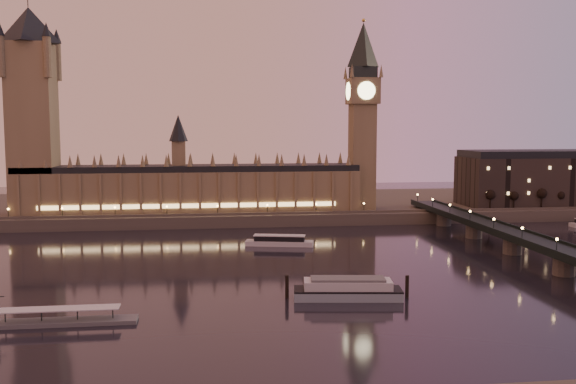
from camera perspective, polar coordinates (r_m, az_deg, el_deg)
name	(u,v)px	position (r m, az deg, el deg)	size (l,w,h in m)	color
ground	(296,271)	(233.14, 0.73, -7.01)	(700.00, 700.00, 0.00)	black
far_embankment	(306,205)	(397.93, 1.65, -1.20)	(560.00, 130.00, 6.00)	#423D35
palace_of_westminster	(190,183)	(347.39, -8.68, 0.80)	(180.00, 26.62, 52.00)	brown
victoria_tower	(32,99)	(357.23, -21.82, 7.67)	(31.68, 31.68, 118.00)	brown
big_ben	(363,104)	(356.74, 6.65, 7.76)	(17.68, 17.68, 104.00)	brown
westminster_bridge	(536,249)	(260.95, 21.15, -4.78)	(13.20, 260.00, 15.30)	black
bare_tree_0	(493,195)	(371.13, 17.74, -0.27)	(5.32, 5.32, 10.82)	black
bare_tree_1	(516,195)	(376.97, 19.57, -0.24)	(5.32, 5.32, 10.82)	black
bare_tree_2	(538,195)	(383.19, 21.35, -0.21)	(5.32, 5.32, 10.82)	black
bare_tree_3	(561,194)	(389.76, 23.07, -0.18)	(5.32, 5.32, 10.82)	black
cruise_boat_a	(279,241)	(280.64, -0.77, -4.37)	(30.19, 12.85, 4.72)	silver
moored_barge	(348,289)	(196.56, 5.33, -8.61)	(37.27, 13.28, 6.89)	#7D929F
pontoon_pier	(62,320)	(182.24, -19.41, -10.68)	(38.29, 6.38, 10.21)	#595B5E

